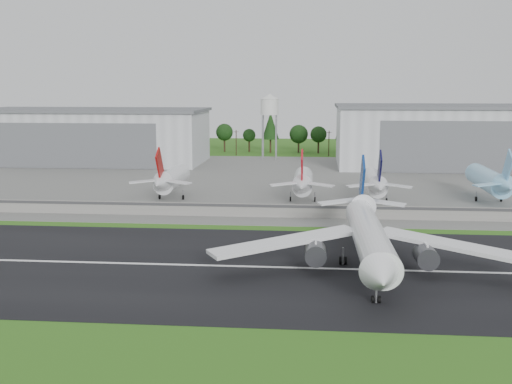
# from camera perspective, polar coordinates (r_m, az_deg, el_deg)

# --- Properties ---
(ground) EXTENTS (600.00, 600.00, 0.00)m
(ground) POSITION_cam_1_polar(r_m,az_deg,el_deg) (109.48, -3.17, -8.07)
(ground) COLOR #285514
(ground) RESTS_ON ground
(runway) EXTENTS (320.00, 60.00, 0.10)m
(runway) POSITION_cam_1_polar(r_m,az_deg,el_deg) (118.95, -2.46, -6.61)
(runway) COLOR black
(runway) RESTS_ON ground
(runway_centerline) EXTENTS (220.00, 1.00, 0.02)m
(runway_centerline) POSITION_cam_1_polar(r_m,az_deg,el_deg) (118.93, -2.46, -6.58)
(runway_centerline) COLOR white
(runway_centerline) RESTS_ON runway
(apron) EXTENTS (320.00, 150.00, 0.10)m
(apron) POSITION_cam_1_polar(r_m,az_deg,el_deg) (226.19, 1.28, 1.08)
(apron) COLOR slate
(apron) RESTS_ON ground
(blast_fence) EXTENTS (240.00, 0.61, 3.50)m
(blast_fence) POSITION_cam_1_polar(r_m,az_deg,el_deg) (162.02, -0.33, -1.63)
(blast_fence) COLOR gray
(blast_fence) RESTS_ON ground
(hangar_west) EXTENTS (97.00, 44.00, 23.20)m
(hangar_west) POSITION_cam_1_polar(r_m,az_deg,el_deg) (285.48, -14.34, 4.87)
(hangar_west) COLOR silver
(hangar_west) RESTS_ON ground
(hangar_east) EXTENTS (102.00, 47.00, 25.20)m
(hangar_east) POSITION_cam_1_polar(r_m,az_deg,el_deg) (275.43, 17.80, 4.77)
(hangar_east) COLOR silver
(hangar_east) RESTS_ON ground
(water_tower) EXTENTS (8.40, 8.40, 29.40)m
(water_tower) POSITION_cam_1_polar(r_m,az_deg,el_deg) (289.11, 1.22, 7.78)
(water_tower) COLOR #99999E
(water_tower) RESTS_ON ground
(utility_poles) EXTENTS (230.00, 3.00, 12.00)m
(utility_poles) POSITION_cam_1_polar(r_m,az_deg,el_deg) (305.43, 2.34, 3.24)
(utility_poles) COLOR black
(utility_poles) RESTS_ON ground
(treeline) EXTENTS (320.00, 16.00, 22.00)m
(treeline) POSITION_cam_1_polar(r_m,az_deg,el_deg) (320.33, 2.48, 3.53)
(treeline) COLOR black
(treeline) RESTS_ON ground
(main_airliner) EXTENTS (57.28, 59.08, 18.17)m
(main_airliner) POSITION_cam_1_polar(r_m,az_deg,el_deg) (116.67, 10.03, -4.61)
(main_airliner) COLOR white
(main_airliner) RESTS_ON runway
(parked_jet_red_a) EXTENTS (7.36, 31.29, 16.71)m
(parked_jet_red_a) POSITION_cam_1_polar(r_m,az_deg,el_deg) (186.49, -7.66, 1.12)
(parked_jet_red_a) COLOR silver
(parked_jet_red_a) RESTS_ON ground
(parked_jet_red_b) EXTENTS (7.36, 31.29, 16.55)m
(parked_jet_red_b) POSITION_cam_1_polar(r_m,az_deg,el_deg) (181.82, 4.17, 0.92)
(parked_jet_red_b) COLOR silver
(parked_jet_red_b) RESTS_ON ground
(parked_jet_navy) EXTENTS (7.36, 31.29, 16.53)m
(parked_jet_navy) POSITION_cam_1_polar(r_m,az_deg,el_deg) (182.57, 10.54, 0.81)
(parked_jet_navy) COLOR silver
(parked_jet_navy) RESTS_ON ground
(parked_jet_skyblue) EXTENTS (7.36, 37.29, 16.88)m
(parked_jet_skyblue) POSITION_cam_1_polar(r_m,az_deg,el_deg) (193.27, 20.17, 0.95)
(parked_jet_skyblue) COLOR #90D2F9
(parked_jet_skyblue) RESTS_ON ground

